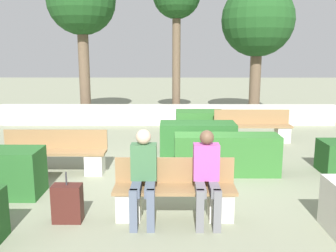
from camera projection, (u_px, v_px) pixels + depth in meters
The scene contains 13 objects.
ground_plane at pixel (166, 173), 7.79m from camera, with size 60.00×60.00×0.00m, color gray.
perimeter_wall at pixel (167, 115), 12.91m from camera, with size 11.52×0.30×0.70m.
bench_front at pixel (175, 196), 5.66m from camera, with size 1.84×0.49×0.88m.
bench_left_side at pixel (253, 129), 10.49m from camera, with size 2.12×0.49×0.88m.
bench_right_side at pixel (54, 156), 7.74m from camera, with size 2.17×0.48×0.88m.
person_seated_man at pixel (143, 171), 5.44m from camera, with size 0.38×0.63×1.37m.
person_seated_woman at pixel (207, 172), 5.44m from camera, with size 0.38×0.63×1.36m.
hedge_block_near_left at pixel (198, 138), 9.27m from camera, with size 1.85×0.80×0.77m.
hedge_block_near_right at pixel (199, 123), 11.37m from camera, with size 1.42×0.85×0.73m.
hedge_block_mid_left at pixel (226, 154), 7.67m from camera, with size 2.13×0.61×0.83m.
suitcase at pixel (68, 203), 5.51m from camera, with size 0.43×0.24×0.77m.
tree_leftmost at pixel (81, 3), 13.35m from camera, with size 2.46×2.46×5.54m.
tree_center_right at pixel (258, 21), 13.76m from camera, with size 2.68×2.68×4.98m.
Camera 1 is at (0.09, -7.45, 2.47)m, focal length 40.00 mm.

